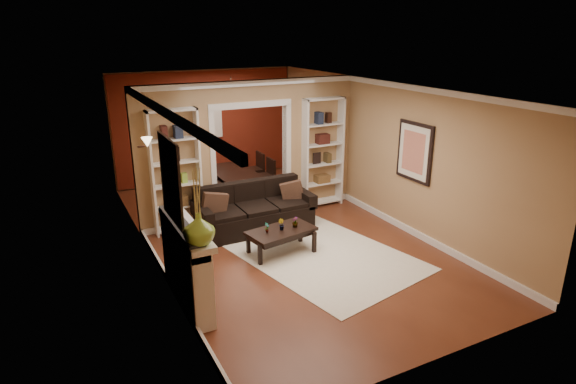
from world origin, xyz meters
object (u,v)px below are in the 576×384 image
sofa (255,208)px  bookshelf_right (322,153)px  coffee_table (281,241)px  bookshelf_left (176,172)px  dining_table (235,183)px  fireplace (188,265)px

sofa → bookshelf_right: bearing=17.8°
sofa → coffee_table: (-0.01, -1.14, -0.22)m
sofa → bookshelf_left: 1.59m
sofa → coffee_table: size_ratio=1.97×
bookshelf_left → bookshelf_right: 3.10m
bookshelf_right → dining_table: (-1.40, 1.51, -0.87)m
coffee_table → bookshelf_left: bearing=116.9°
sofa → coffee_table: sofa is taller
coffee_table → bookshelf_left: bookshelf_left is taller
coffee_table → bookshelf_right: bookshelf_right is taller
bookshelf_left → bookshelf_right: bearing=0.0°
bookshelf_right → dining_table: bearing=132.9°
bookshelf_right → sofa: bearing=-162.2°
dining_table → coffee_table: bearing=172.6°
dining_table → bookshelf_right: bearing=-137.1°
bookshelf_right → dining_table: bookshelf_right is taller
bookshelf_left → fireplace: size_ratio=1.35×
sofa → dining_table: bearing=79.0°
sofa → bookshelf_right: 2.03m
fireplace → dining_table: 4.63m
dining_table → sofa: bearing=169.0°
sofa → bookshelf_right: (1.81, 0.58, 0.72)m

